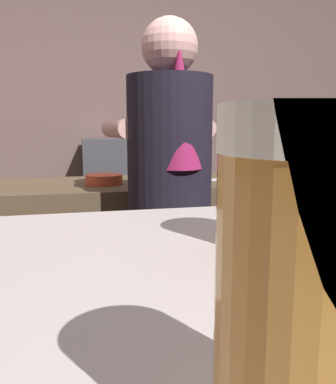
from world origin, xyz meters
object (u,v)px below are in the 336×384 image
mixing_bowl (104,180)px  bottle_vinegar (192,127)px  pint_glass_far (320,296)px  bottle_soy (157,127)px  bartender (170,194)px  bottle_hot_sauce (176,129)px  chefs_knife (204,180)px  knife_block (275,160)px  bottle_olive_oil (137,128)px  pint_glass_near (279,185)px

mixing_bowl → bottle_vinegar: size_ratio=0.74×
pint_glass_far → bottle_soy: bottle_soy is taller
mixing_bowl → bartender: bearing=-59.0°
bottle_hot_sauce → bottle_soy: bottle_soy is taller
bartender → pint_glass_far: size_ratio=12.66×
mixing_bowl → chefs_knife: 0.52m
knife_block → bottle_olive_oil: (-0.54, 1.32, 0.16)m
pint_glass_near → pint_glass_far: bearing=-115.5°
knife_block → pint_glass_near: pint_glass_near is taller
bottle_olive_oil → pint_glass_far: bearing=-97.3°
chefs_knife → pint_glass_near: 1.68m
chefs_knife → pint_glass_far: (-0.56, -1.85, 0.22)m
chefs_knife → knife_block: bearing=-21.5°
bartender → pint_glass_near: 1.23m
chefs_knife → bartender: bearing=-139.1°
pint_glass_near → bottle_vinegar: (0.74, 2.82, 0.06)m
knife_block → bottle_soy: (-0.37, 1.32, 0.17)m
chefs_knife → mixing_bowl: bearing=166.5°
bartender → pint_glass_near: bartender is taller
pint_glass_near → chefs_knife: bearing=74.4°
bottle_hot_sauce → mixing_bowl: bearing=-117.0°
bartender → bottle_vinegar: size_ratio=6.73×
chefs_knife → bottle_vinegar: bearing=62.2°
mixing_bowl → pint_glass_far: pint_glass_far is taller
chefs_knife → bottle_soy: (0.00, 1.28, 0.27)m
pint_glass_far → bottle_olive_oil: (0.40, 3.12, 0.04)m
bottle_soy → bottle_olive_oil: bearing=-180.0°
pint_glass_far → pint_glass_near: bearing=64.5°
knife_block → pint_glass_far: (-0.94, -1.80, 0.12)m
knife_block → bottle_vinegar: size_ratio=1.13×
pint_glass_near → bottle_hot_sauce: 3.06m
bottle_hot_sauce → bartender: bearing=-104.8°
bartender → pint_glass_far: bearing=161.0°
knife_block → mixing_bowl: (-0.89, 0.04, -0.08)m
bottle_olive_oil → bottle_hot_sauce: (0.36, 0.11, -0.01)m
pint_glass_near → bottle_hot_sauce: (0.64, 2.99, 0.04)m
knife_block → chefs_knife: knife_block is taller
knife_block → bottle_soy: bearing=105.5°
knife_block → bottle_hot_sauce: bearing=97.0°
knife_block → bottle_soy: 1.39m
bottle_vinegar → bottle_olive_oil: bottle_vinegar is taller
mixing_bowl → pint_glass_far: size_ratio=1.40×
mixing_bowl → bottle_olive_oil: size_ratio=0.83×
bottle_vinegar → chefs_knife: bearing=-103.2°
bottle_vinegar → bottle_soy: size_ratio=1.00×
bottle_vinegar → knife_block: bearing=-86.2°
pint_glass_near → bottle_olive_oil: bearing=84.4°
bartender → bottle_soy: bearing=-17.3°
mixing_bowl → pint_glass_near: 1.61m
bottle_vinegar → pint_glass_near: bearing=-104.6°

